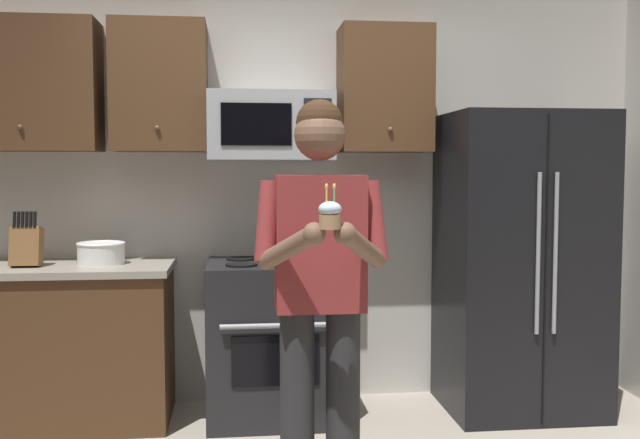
{
  "coord_description": "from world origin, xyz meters",
  "views": [
    {
      "loc": [
        -0.35,
        -2.85,
        1.46
      ],
      "look_at": [
        0.0,
        0.2,
        1.25
      ],
      "focal_mm": 40.45,
      "sensor_mm": 36.0,
      "label": 1
    }
  ],
  "objects_px": {
    "knife_block": "(26,246)",
    "bowl_large_white": "(101,253)",
    "microwave": "(271,126)",
    "person": "(320,279)",
    "refrigerator": "(520,263)",
    "cupcake": "(330,215)",
    "oven_range": "(273,339)"
  },
  "relations": [
    {
      "from": "knife_block",
      "to": "oven_range",
      "type": "bearing_deg",
      "value": 1.24
    },
    {
      "from": "knife_block",
      "to": "bowl_large_white",
      "type": "relative_size",
      "value": 1.17
    },
    {
      "from": "oven_range",
      "to": "knife_block",
      "type": "relative_size",
      "value": 2.91
    },
    {
      "from": "oven_range",
      "to": "refrigerator",
      "type": "bearing_deg",
      "value": -1.5
    },
    {
      "from": "oven_range",
      "to": "knife_block",
      "type": "bearing_deg",
      "value": -178.76
    },
    {
      "from": "refrigerator",
      "to": "cupcake",
      "type": "bearing_deg",
      "value": -132.82
    },
    {
      "from": "refrigerator",
      "to": "cupcake",
      "type": "height_order",
      "value": "refrigerator"
    },
    {
      "from": "person",
      "to": "cupcake",
      "type": "xyz_separation_m",
      "value": [
        0.0,
        -0.33,
        0.3
      ]
    },
    {
      "from": "bowl_large_white",
      "to": "refrigerator",
      "type": "bearing_deg",
      "value": -1.6
    },
    {
      "from": "knife_block",
      "to": "bowl_large_white",
      "type": "distance_m",
      "value": 0.4
    },
    {
      "from": "microwave",
      "to": "oven_range",
      "type": "bearing_deg",
      "value": -90.02
    },
    {
      "from": "microwave",
      "to": "person",
      "type": "distance_m",
      "value": 1.48
    },
    {
      "from": "person",
      "to": "microwave",
      "type": "bearing_deg",
      "value": 96.72
    },
    {
      "from": "microwave",
      "to": "bowl_large_white",
      "type": "xyz_separation_m",
      "value": [
        -0.98,
        -0.09,
        -0.73
      ]
    },
    {
      "from": "refrigerator",
      "to": "bowl_large_white",
      "type": "relative_size",
      "value": 6.59
    },
    {
      "from": "cupcake",
      "to": "microwave",
      "type": "bearing_deg",
      "value": 95.36
    },
    {
      "from": "refrigerator",
      "to": "person",
      "type": "relative_size",
      "value": 1.02
    },
    {
      "from": "oven_range",
      "to": "cupcake",
      "type": "xyz_separation_m",
      "value": [
        0.15,
        -1.49,
        0.83
      ]
    },
    {
      "from": "bowl_large_white",
      "to": "person",
      "type": "height_order",
      "value": "person"
    },
    {
      "from": "knife_block",
      "to": "bowl_large_white",
      "type": "bearing_deg",
      "value": 8.62
    },
    {
      "from": "microwave",
      "to": "cupcake",
      "type": "xyz_separation_m",
      "value": [
        0.15,
        -1.61,
        -0.43
      ]
    },
    {
      "from": "oven_range",
      "to": "person",
      "type": "distance_m",
      "value": 1.29
    },
    {
      "from": "microwave",
      "to": "bowl_large_white",
      "type": "height_order",
      "value": "microwave"
    },
    {
      "from": "knife_block",
      "to": "cupcake",
      "type": "height_order",
      "value": "cupcake"
    },
    {
      "from": "refrigerator",
      "to": "cupcake",
      "type": "xyz_separation_m",
      "value": [
        -1.35,
        -1.46,
        0.39
      ]
    },
    {
      "from": "oven_range",
      "to": "knife_block",
      "type": "xyz_separation_m",
      "value": [
        -1.38,
        -0.03,
        0.58
      ]
    },
    {
      "from": "refrigerator",
      "to": "cupcake",
      "type": "distance_m",
      "value": 2.02
    },
    {
      "from": "knife_block",
      "to": "cupcake",
      "type": "xyz_separation_m",
      "value": [
        1.53,
        -1.46,
        0.26
      ]
    },
    {
      "from": "knife_block",
      "to": "person",
      "type": "height_order",
      "value": "person"
    },
    {
      "from": "oven_range",
      "to": "bowl_large_white",
      "type": "xyz_separation_m",
      "value": [
        -0.98,
        0.03,
        0.52
      ]
    },
    {
      "from": "bowl_large_white",
      "to": "person",
      "type": "bearing_deg",
      "value": -46.53
    },
    {
      "from": "oven_range",
      "to": "refrigerator",
      "type": "height_order",
      "value": "refrigerator"
    }
  ]
}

